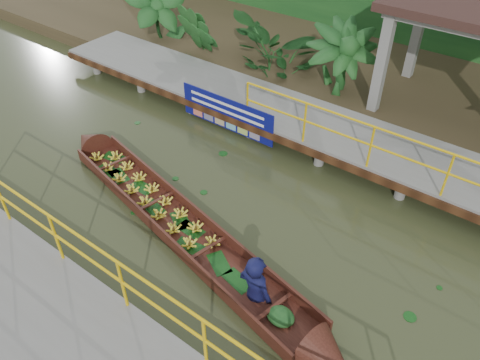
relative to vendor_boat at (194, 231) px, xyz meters
The scene contains 6 objects.
ground 1.10m from the vendor_boat, 108.91° to the left, with size 80.00×80.00×0.00m, color #2C3018.
land_strip 8.51m from the vendor_boat, 92.31° to the left, with size 30.00×8.00×0.45m, color #372D1B.
far_dock 4.44m from the vendor_boat, 94.17° to the left, with size 16.00×2.06×1.66m.
vendor_boat is the anchor object (origin of this frame).
blue_banner 3.99m from the vendor_boat, 119.08° to the left, with size 2.84×0.04×0.89m.
tropical_plants 6.44m from the vendor_boat, 96.00° to the left, with size 14.65×1.65×2.07m.
Camera 1 is at (4.84, -5.52, 6.71)m, focal length 35.00 mm.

